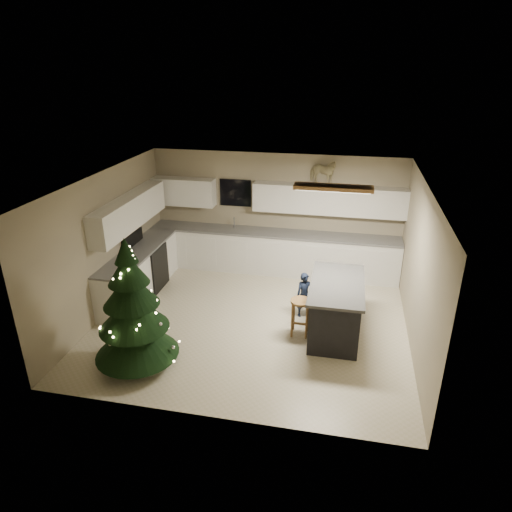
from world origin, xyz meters
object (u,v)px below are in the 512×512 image
toddler (305,295)px  island (336,308)px  bar_stool (300,309)px  rocking_horse (323,172)px  christmas_tree (133,315)px

toddler → island: bearing=-59.8°
island → toddler: island is taller
bar_stool → rocking_horse: 3.13m
bar_stool → christmas_tree: size_ratio=0.31×
christmas_tree → toddler: 3.14m
christmas_tree → toddler: size_ratio=2.46×
bar_stool → toddler: toddler is taller
island → rocking_horse: bearing=101.7°
rocking_horse → bar_stool: bearing=-162.5°
toddler → christmas_tree: bearing=-162.5°
island → toddler: (-0.58, 0.45, -0.05)m
christmas_tree → rocking_horse: rocking_horse is taller
island → christmas_tree: 3.37m
toddler → rocking_horse: size_ratio=1.28×
christmas_tree → toddler: bearing=39.8°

